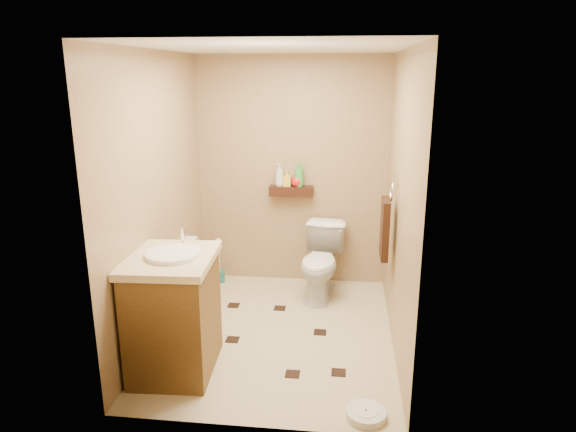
# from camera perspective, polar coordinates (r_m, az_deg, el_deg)

# --- Properties ---
(ground) EXTENTS (2.50, 2.50, 0.00)m
(ground) POSITION_cam_1_polar(r_m,az_deg,el_deg) (4.65, -1.23, -12.86)
(ground) COLOR #C1B08D
(ground) RESTS_ON ground
(wall_back) EXTENTS (2.00, 0.04, 2.40)m
(wall_back) POSITION_cam_1_polar(r_m,az_deg,el_deg) (5.42, 0.46, 4.85)
(wall_back) COLOR #A3835D
(wall_back) RESTS_ON ground
(wall_front) EXTENTS (2.00, 0.04, 2.40)m
(wall_front) POSITION_cam_1_polar(r_m,az_deg,el_deg) (3.02, -4.53, -4.10)
(wall_front) COLOR #A3835D
(wall_front) RESTS_ON ground
(wall_left) EXTENTS (0.04, 2.50, 2.40)m
(wall_left) POSITION_cam_1_polar(r_m,az_deg,el_deg) (4.45, -14.20, 1.95)
(wall_left) COLOR #A3835D
(wall_left) RESTS_ON ground
(wall_right) EXTENTS (0.04, 2.50, 2.40)m
(wall_right) POSITION_cam_1_polar(r_m,az_deg,el_deg) (4.19, 12.35, 1.23)
(wall_right) COLOR #A3835D
(wall_right) RESTS_ON ground
(ceiling) EXTENTS (2.00, 2.50, 0.02)m
(ceiling) POSITION_cam_1_polar(r_m,az_deg,el_deg) (4.08, -1.44, 18.21)
(ceiling) COLOR silver
(ceiling) RESTS_ON wall_back
(wall_shelf) EXTENTS (0.46, 0.14, 0.10)m
(wall_shelf) POSITION_cam_1_polar(r_m,az_deg,el_deg) (5.38, 0.37, 2.80)
(wall_shelf) COLOR #37190F
(wall_shelf) RESTS_ON wall_back
(floor_accents) EXTENTS (1.16, 1.23, 0.01)m
(floor_accents) POSITION_cam_1_polar(r_m,az_deg,el_deg) (4.59, -0.83, -13.17)
(floor_accents) COLOR black
(floor_accents) RESTS_ON ground
(toilet) EXTENTS (0.49, 0.76, 0.73)m
(toilet) POSITION_cam_1_polar(r_m,az_deg,el_deg) (5.22, 3.70, -5.15)
(toilet) COLOR white
(toilet) RESTS_ON ground
(vanity) EXTENTS (0.66, 0.79, 1.07)m
(vanity) POSITION_cam_1_polar(r_m,az_deg,el_deg) (4.04, -12.56, -10.34)
(vanity) COLOR brown
(vanity) RESTS_ON ground
(bathroom_scale) EXTENTS (0.34, 0.34, 0.05)m
(bathroom_scale) POSITION_cam_1_polar(r_m,az_deg,el_deg) (3.70, 8.64, -20.90)
(bathroom_scale) COLOR silver
(bathroom_scale) RESTS_ON ground
(toilet_brush) EXTENTS (0.11, 0.11, 0.50)m
(toilet_brush) POSITION_cam_1_polar(r_m,az_deg,el_deg) (5.67, -7.65, -5.60)
(toilet_brush) COLOR #1A6967
(toilet_brush) RESTS_ON ground
(towel_ring) EXTENTS (0.12, 0.30, 0.76)m
(towel_ring) POSITION_cam_1_polar(r_m,az_deg,el_deg) (4.49, 10.76, -1.08)
(towel_ring) COLOR silver
(towel_ring) RESTS_ON wall_right
(toilet_paper) EXTENTS (0.12, 0.11, 0.12)m
(toilet_paper) POSITION_cam_1_polar(r_m,az_deg,el_deg) (5.18, -10.67, -2.79)
(toilet_paper) COLOR silver
(toilet_paper) RESTS_ON wall_left
(bottle_a) EXTENTS (0.11, 0.11, 0.24)m
(bottle_a) POSITION_cam_1_polar(r_m,az_deg,el_deg) (5.36, -0.94, 4.60)
(bottle_a) COLOR silver
(bottle_a) RESTS_ON wall_shelf
(bottle_b) EXTENTS (0.08, 0.08, 0.17)m
(bottle_b) POSITION_cam_1_polar(r_m,az_deg,el_deg) (5.35, -0.10, 4.22)
(bottle_b) COLOR gold
(bottle_b) RESTS_ON wall_shelf
(bottle_c) EXTENTS (0.13, 0.13, 0.16)m
(bottle_c) POSITION_cam_1_polar(r_m,az_deg,el_deg) (5.34, 1.00, 4.12)
(bottle_c) COLOR red
(bottle_c) RESTS_ON wall_shelf
(bottle_d) EXTENTS (0.11, 0.11, 0.26)m
(bottle_d) POSITION_cam_1_polar(r_m,az_deg,el_deg) (5.33, 1.23, 4.64)
(bottle_d) COLOR green
(bottle_d) RESTS_ON wall_shelf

